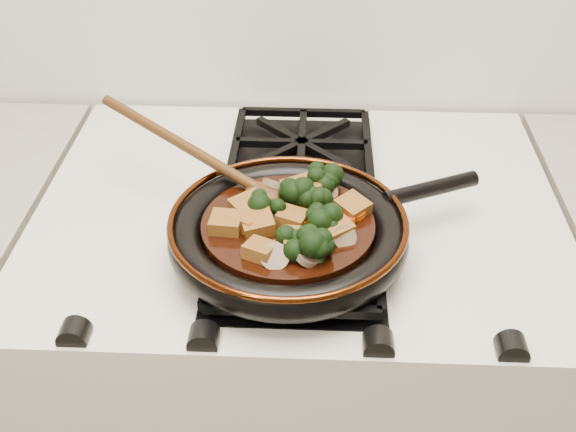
{
  "coord_description": "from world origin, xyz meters",
  "views": [
    {
      "loc": [
        0.02,
        0.83,
        1.51
      ],
      "look_at": [
        -0.01,
        1.57,
        0.97
      ],
      "focal_mm": 45.0,
      "sensor_mm": 36.0,
      "label": 1
    }
  ],
  "objects": [
    {
      "name": "broccoli_floret_7",
      "position": [
        0.03,
        1.49,
        0.97
      ],
      "size": [
        0.1,
        0.09,
        0.08
      ],
      "primitive_type": null,
      "rotation": [
        0.24,
        -0.2,
        2.12
      ],
      "color": "black",
      "rests_on": "braising_sauce"
    },
    {
      "name": "wooden_spoon",
      "position": [
        -0.12,
        1.67,
        0.98
      ],
      "size": [
        0.17,
        0.11,
        0.29
      ],
      "rotation": [
        0.0,
        0.0,
        2.61
      ],
      "color": "#48290F",
      "rests_on": "braising_sauce"
    },
    {
      "name": "tofu_cube_2",
      "position": [
        0.01,
        1.52,
        0.97
      ],
      "size": [
        0.04,
        0.04,
        0.03
      ],
      "primitive_type": "cube",
      "rotation": [
        0.08,
        0.04,
        1.58
      ],
      "color": "brown",
      "rests_on": "braising_sauce"
    },
    {
      "name": "broccoli_floret_5",
      "position": [
        0.04,
        1.64,
        0.97
      ],
      "size": [
        0.07,
        0.07,
        0.08
      ],
      "primitive_type": null,
      "rotation": [
        0.18,
        0.17,
        0.11
      ],
      "color": "black",
      "rests_on": "braising_sauce"
    },
    {
      "name": "stove",
      "position": [
        0.0,
        1.69,
        0.45
      ],
      "size": [
        0.76,
        0.6,
        0.9
      ],
      "primitive_type": "cube",
      "color": "silver",
      "rests_on": "ground"
    },
    {
      "name": "skillet",
      "position": [
        -0.01,
        1.57,
        0.94
      ],
      "size": [
        0.41,
        0.31,
        0.05
      ],
      "rotation": [
        0.0,
        0.0,
        0.43
      ],
      "color": "black",
      "rests_on": "burner_grate_front"
    },
    {
      "name": "mushroom_slice_0",
      "position": [
        0.06,
        1.53,
        0.97
      ],
      "size": [
        0.04,
        0.03,
        0.03
      ],
      "primitive_type": "cylinder",
      "rotation": [
        0.88,
        0.0,
        0.34
      ],
      "color": "#7B6147",
      "rests_on": "braising_sauce"
    },
    {
      "name": "tofu_cube_6",
      "position": [
        -0.06,
        1.56,
        0.97
      ],
      "size": [
        0.05,
        0.05,
        0.02
      ],
      "primitive_type": "cube",
      "rotation": [
        0.11,
        0.01,
        2.61
      ],
      "color": "brown",
      "rests_on": "braising_sauce"
    },
    {
      "name": "burner_grate_back",
      "position": [
        0.0,
        1.83,
        0.91
      ],
      "size": [
        0.23,
        0.23,
        0.03
      ],
      "primitive_type": null,
      "color": "black",
      "rests_on": "stove"
    },
    {
      "name": "tofu_cube_4",
      "position": [
        0.0,
        1.63,
        0.97
      ],
      "size": [
        0.06,
        0.06,
        0.03
      ],
      "primitive_type": "cube",
      "rotation": [
        -0.08,
        0.07,
        1.97
      ],
      "color": "brown",
      "rests_on": "braising_sauce"
    },
    {
      "name": "tofu_cube_9",
      "position": [
        -0.06,
        1.59,
        0.97
      ],
      "size": [
        0.06,
        0.06,
        0.03
      ],
      "primitive_type": "cube",
      "rotation": [
        0.05,
        -0.07,
        0.64
      ],
      "color": "brown",
      "rests_on": "braising_sauce"
    },
    {
      "name": "mushroom_slice_1",
      "position": [
        0.02,
        1.49,
        0.97
      ],
      "size": [
        0.03,
        0.03,
        0.02
      ],
      "primitive_type": "cylinder",
      "rotation": [
        0.51,
        0.0,
        1.59
      ],
      "color": "#7B6147",
      "rests_on": "braising_sauce"
    },
    {
      "name": "carrot_coin_0",
      "position": [
        0.06,
        1.57,
        0.96
      ],
      "size": [
        0.03,
        0.03,
        0.02
      ],
      "primitive_type": "cylinder",
      "rotation": [
        -0.31,
        -0.09,
        0.0
      ],
      "color": "#C24005",
      "rests_on": "braising_sauce"
    },
    {
      "name": "broccoli_floret_8",
      "position": [
        0.02,
        1.5,
        0.97
      ],
      "size": [
        0.09,
        0.08,
        0.08
      ],
      "primitive_type": null,
      "rotation": [
        -0.19,
        -0.24,
        0.42
      ],
      "color": "black",
      "rests_on": "braising_sauce"
    },
    {
      "name": "broccoli_floret_1",
      "position": [
        -0.0,
        1.5,
        0.97
      ],
      "size": [
        0.08,
        0.08,
        0.06
      ],
      "primitive_type": null,
      "rotation": [
        -0.01,
        -0.24,
        2.79
      ],
      "color": "black",
      "rests_on": "braising_sauce"
    },
    {
      "name": "carrot_coin_3",
      "position": [
        0.0,
        1.57,
        0.96
      ],
      "size": [
        0.03,
        0.03,
        0.01
      ],
      "primitive_type": "cylinder",
      "rotation": [
        0.02,
        0.06,
        0.0
      ],
      "color": "#C24005",
      "rests_on": "braising_sauce"
    },
    {
      "name": "broccoli_floret_2",
      "position": [
        0.0,
        1.61,
        0.97
      ],
      "size": [
        0.09,
        0.09,
        0.07
      ],
      "primitive_type": null,
      "rotation": [
        -0.17,
        -0.04,
        2.22
      ],
      "color": "black",
      "rests_on": "braising_sauce"
    },
    {
      "name": "broccoli_floret_3",
      "position": [
        -0.04,
        1.59,
        0.97
      ],
      "size": [
        0.09,
        0.08,
        0.05
      ],
      "primitive_type": null,
      "rotation": [
        -0.09,
        0.01,
        2.08
      ],
      "color": "black",
      "rests_on": "braising_sauce"
    },
    {
      "name": "broccoli_floret_6",
      "position": [
        -0.0,
        1.62,
        0.97
      ],
      "size": [
        0.09,
        0.09,
        0.07
      ],
      "primitive_type": null,
      "rotation": [
        -0.12,
        -0.2,
        0.72
      ],
      "color": "black",
      "rests_on": "braising_sauce"
    },
    {
      "name": "burner_grate_front",
      "position": [
        0.0,
        1.55,
        0.91
      ],
      "size": [
        0.23,
        0.23,
        0.03
      ],
      "primitive_type": null,
      "color": "black",
      "rests_on": "stove"
    },
    {
      "name": "tofu_cube_5",
      "position": [
        -0.09,
        1.55,
        0.97
      ],
      "size": [
        0.04,
        0.04,
        0.02
      ],
      "primitive_type": "cube",
      "rotation": [
        0.0,
        0.0,
        1.49
      ],
      "color": "brown",
      "rests_on": "braising_sauce"
    },
    {
      "name": "mushroom_slice_2",
      "position": [
        -0.03,
        1.64,
        0.97
      ],
      "size": [
        0.05,
        0.05,
        0.03
      ],
      "primitive_type": "cylinder",
      "rotation": [
        0.61,
        0.0,
        2.62
      ],
      "color": "#7B6147",
      "rests_on": "braising_sauce"
    },
    {
      "name": "mushroom_slice_3",
      "position": [
        -0.02,
        1.49,
        0.97
      ],
      "size": [
        0.04,
        0.04,
        0.03
      ],
      "primitive_type": "cylinder",
      "rotation": [
        0.62,
        0.0,
        0.09
      ],
      "color": "#7B6147",
      "rests_on": "braising_sauce"
    },
    {
      "name": "carrot_coin_1",
      "position": [
        -0.02,
        1.51,
        0.96
      ],
      "size": [
        0.03,
        0.03,
        0.02
      ],
      "primitive_type": "cylinder",
      "rotation": [
        0.14,
        -0.29,
        0.0
      ],
      "color": "#C24005",
      "rests_on": "braising_sauce"
    },
    {
      "name": "tofu_cube_7",
      "position": [
        0.05,
        1.55,
        0.97
      ],
      "size": [
        0.05,
        0.05,
        0.03
      ],
      "primitive_type": "cube",
      "rotation": [
        -0.12,
        -0.06,
        2.13
      ],
      "color": "brown",
      "rests_on": "braising_sauce"
    },
    {
      "name": "carrot_coin_4",
      "position": [
        0.07,
        1.59,
        0.96
      ],
      "size": [
        0.03,
        0.03,
        0.01
      ],
      "primitive_type": "cylinder",
      "rotation": [
        0.07,
        -0.17,
        0.0
      ],
      "color": "#C24005",
      "rests_on": "braising_sauce"
    },
    {
      "name": "broccoli_floret_4",
      "position": [
        0.02,
        1.59,
        0.97
      ],
      "size": [
        0.08,
        0.08,
        0.06
      ],
      "primitive_type": null,
      "rotation": [
        -0.0,
        0.17,
        2.5
      ],
      "color": "black",
      "rests_on": "braising_sauce"
    },
    {
      "name": "carrot_coin_2",
      "position": [
        0.01,
        1.58,
        0.96
      ],
      "size": [
        0.03,
        0.03,
        0.02
      ],
      "primitive_type": "cylinder",
      "rotation": [
        -0.19,
        0.23,
        0.0
      ],
      "color": "#C24005",
      "rests_on": "braising_sauce"
    },
    {
      "name": "tofu_cube_0",
      "position": [
        -0.01,
        1.57,
        0.97
      ],
      "size": [
        0.05,
        0.04,
        0.02
      ],
      "primitive_type": "cube",
      "rotation": [
        0.1,
        0.07,
        1.28
      ],
      "color": "brown",
      "rests_on": "braising_sauce"
    },
    {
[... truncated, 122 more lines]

